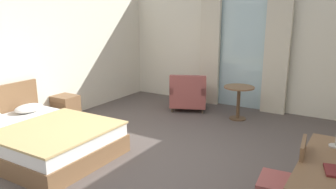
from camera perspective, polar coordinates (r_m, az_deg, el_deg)
The scene contains 12 objects.
ground at distance 4.88m, azimuth -3.96°, elevation -12.65°, with size 6.20×7.98×0.10m, color #564C47.
wall_back at distance 7.74m, azimuth 12.18°, elevation 8.19°, with size 5.80×0.12×2.78m, color silver.
wall_left at distance 6.49m, azimuth -25.23°, elevation 6.09°, with size 0.12×7.58×2.78m, color silver.
balcony_glass_door at distance 7.63m, azimuth 13.07°, elevation 6.80°, with size 1.11×0.02×2.45m, color silver.
curtain_panel_left at distance 7.81m, azimuth 7.43°, elevation 7.62°, with size 0.47×0.10×2.56m, color beige.
curtain_panel_right at distance 7.32m, azimuth 18.61°, elevation 6.58°, with size 0.52×0.10×2.56m, color beige.
bed at distance 5.48m, azimuth -21.81°, elevation -7.07°, with size 2.27×1.65×0.95m.
nightstand at distance 6.92m, azimuth -17.60°, elevation -2.33°, with size 0.47×0.41×0.53m.
writing_desk at distance 3.55m, azimuth 26.67°, elevation -11.97°, with size 0.56×1.48×0.77m.
desk_chair at distance 3.70m, azimuth 20.51°, elevation -13.31°, with size 0.46×0.49×0.91m.
armchair_by_window at distance 7.36m, azimuth 3.62°, elevation -0.12°, with size 1.02×0.97×0.84m.
round_cafe_table at distance 6.80m, azimuth 12.38°, elevation -0.14°, with size 0.62×0.62×0.70m.
Camera 1 is at (2.55, -3.54, 2.14)m, focal length 34.51 mm.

